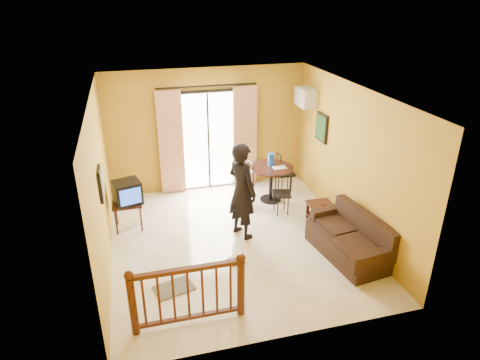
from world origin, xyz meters
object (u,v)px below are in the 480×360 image
object	(u,v)px
television	(127,192)
dining_table	(271,174)
coffee_table	(325,214)
standing_person	(242,191)
sofa	(351,240)

from	to	relation	value
television	dining_table	xyz separation A→B (m)	(3.05, 0.44, -0.15)
coffee_table	standing_person	distance (m)	1.80
standing_person	coffee_table	bearing A→B (deg)	-120.00
dining_table	standing_person	size ratio (longest dim) A/B	0.51
dining_table	sofa	xyz separation A→B (m)	(0.67, -2.41, -0.33)
sofa	television	bearing A→B (deg)	144.14
television	standing_person	size ratio (longest dim) A/B	0.32
television	coffee_table	bearing A→B (deg)	-28.88
dining_table	sofa	size ratio (longest dim) A/B	0.53
standing_person	dining_table	bearing A→B (deg)	-64.37
television	dining_table	distance (m)	3.09
standing_person	sofa	bearing A→B (deg)	-150.71
dining_table	standing_person	distance (m)	1.62
coffee_table	standing_person	xyz separation A→B (m)	(-1.66, 0.13, 0.67)
television	sofa	size ratio (longest dim) A/B	0.33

